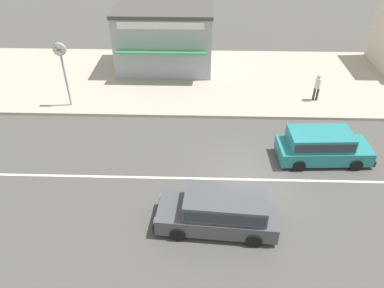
% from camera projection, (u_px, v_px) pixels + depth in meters
% --- Properties ---
extents(ground_plane, '(160.00, 160.00, 0.00)m').
position_uv_depth(ground_plane, '(247.00, 179.00, 17.13)').
color(ground_plane, '#4C4947').
extents(lane_centre_stripe, '(50.40, 0.14, 0.01)m').
position_uv_depth(lane_centre_stripe, '(247.00, 179.00, 17.12)').
color(lane_centre_stripe, silver).
rests_on(lane_centre_stripe, ground).
extents(kerb_strip, '(68.00, 10.00, 0.15)m').
position_uv_depth(kerb_strip, '(234.00, 79.00, 25.51)').
color(kerb_strip, '#ADA393').
rests_on(kerb_strip, ground).
extents(minivan_dark_grey_0, '(4.83, 2.24, 1.56)m').
position_uv_depth(minivan_dark_grey_0, '(221.00, 210.00, 14.39)').
color(minivan_dark_grey_0, '#47494F').
rests_on(minivan_dark_grey_0, ground).
extents(minivan_teal_1, '(4.53, 2.09, 1.56)m').
position_uv_depth(minivan_teal_1, '(322.00, 145.00, 17.89)').
color(minivan_teal_1, teal).
rests_on(minivan_teal_1, ground).
extents(street_clock, '(0.70, 0.22, 3.82)m').
position_uv_depth(street_clock, '(62.00, 59.00, 20.82)').
color(street_clock, '#9E9EA3').
rests_on(street_clock, kerb_strip).
extents(pedestrian_near_clock, '(0.34, 0.34, 1.67)m').
position_uv_depth(pedestrian_near_clock, '(317.00, 86.00, 22.41)').
color(pedestrian_near_clock, '#333338').
rests_on(pedestrian_near_clock, kerb_strip).
extents(shopfront_mid_block, '(6.56, 5.24, 4.21)m').
position_uv_depth(shopfront_mid_block, '(165.00, 38.00, 25.85)').
color(shopfront_mid_block, '#999EA8').
rests_on(shopfront_mid_block, kerb_strip).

